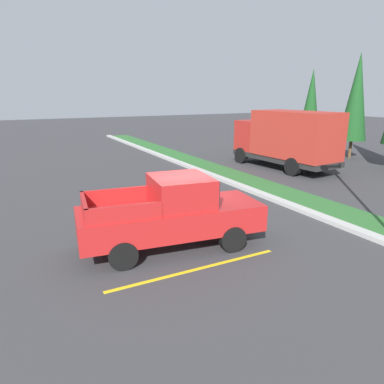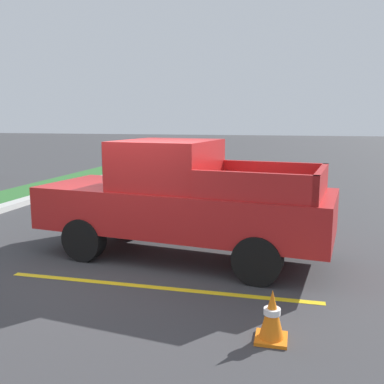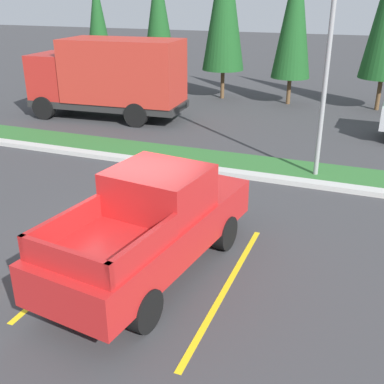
{
  "view_description": "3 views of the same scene",
  "coord_description": "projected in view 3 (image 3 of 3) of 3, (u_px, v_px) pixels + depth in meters",
  "views": [
    {
      "loc": [
        9.54,
        -4.72,
        4.34
      ],
      "look_at": [
        0.3,
        0.13,
        1.45
      ],
      "focal_mm": 33.2,
      "sensor_mm": 36.0,
      "label": 1
    },
    {
      "loc": [
        -6.52,
        -2.71,
        2.47
      ],
      "look_at": [
        1.48,
        -0.77,
        1.06
      ],
      "focal_mm": 40.05,
      "sensor_mm": 36.0,
      "label": 2
    },
    {
      "loc": [
        4.48,
        -8.12,
        5.21
      ],
      "look_at": [
        0.8,
        1.25,
        0.94
      ],
      "focal_mm": 44.32,
      "sensor_mm": 36.0,
      "label": 3
    }
  ],
  "objects": [
    {
      "name": "curb_strip",
      "position": [
        212.0,
        170.0,
        14.76
      ],
      "size": [
        56.0,
        0.4,
        0.15
      ],
      "primitive_type": "cube",
      "color": "#B2B2AD",
      "rests_on": "ground"
    },
    {
      "name": "parking_line_far",
      "position": [
        226.0,
        287.0,
        9.05
      ],
      "size": [
        0.12,
        4.8,
        0.01
      ],
      "primitive_type": "cube",
      "color": "yellow",
      "rests_on": "ground"
    },
    {
      "name": "cypress_tree_left_inner",
      "position": [
        158.0,
        14.0,
        25.42
      ],
      "size": [
        1.82,
        1.82,
        7.01
      ],
      "color": "brown",
      "rests_on": "ground"
    },
    {
      "name": "parking_line_near",
      "position": [
        88.0,
        257.0,
        10.09
      ],
      "size": [
        0.12,
        4.8,
        0.01
      ],
      "primitive_type": "cube",
      "color": "yellow",
      "rests_on": "ground"
    },
    {
      "name": "ground_plane",
      "position": [
        138.0,
        246.0,
        10.5
      ],
      "size": [
        120.0,
        120.0,
        0.0
      ],
      "primitive_type": "plane",
      "color": "#38383A"
    },
    {
      "name": "cypress_tree_right_inner",
      "position": [
        295.0,
        13.0,
        22.21
      ],
      "size": [
        1.89,
        1.89,
        7.26
      ],
      "color": "brown",
      "rests_on": "ground"
    },
    {
      "name": "cypress_tree_center",
      "position": [
        225.0,
        0.0,
        23.26
      ],
      "size": [
        2.14,
        2.14,
        8.24
      ],
      "color": "brown",
      "rests_on": "ground"
    },
    {
      "name": "grass_median",
      "position": [
        223.0,
        161.0,
        15.72
      ],
      "size": [
        56.0,
        1.8,
        0.06
      ],
      "primitive_type": "cube",
      "color": "#2D662D",
      "rests_on": "ground"
    },
    {
      "name": "pickup_truck_main",
      "position": [
        153.0,
        224.0,
        9.2
      ],
      "size": [
        2.56,
        5.43,
        2.1
      ],
      "color": "black",
      "rests_on": "ground"
    },
    {
      "name": "cypress_tree_leftmost",
      "position": [
        98.0,
        23.0,
        26.4
      ],
      "size": [
        1.6,
        1.6,
        6.17
      ],
      "color": "brown",
      "rests_on": "ground"
    },
    {
      "name": "street_light",
      "position": [
        328.0,
        49.0,
        12.93
      ],
      "size": [
        0.24,
        1.49,
        6.45
      ],
      "color": "gray",
      "rests_on": "ground"
    },
    {
      "name": "cargo_truck_distant",
      "position": [
        110.0,
        76.0,
        20.51
      ],
      "size": [
        6.95,
        2.9,
        3.4
      ],
      "color": "black",
      "rests_on": "ground"
    }
  ]
}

